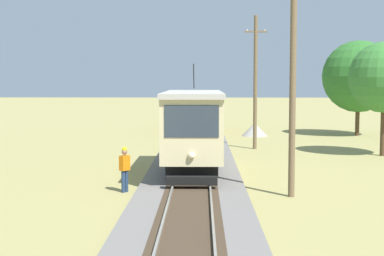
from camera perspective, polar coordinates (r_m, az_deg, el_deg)
red_tram at (r=25.32m, az=0.13°, el=0.07°), size 2.60×8.54×4.79m
freight_car at (r=46.37m, az=0.54°, el=1.51°), size 2.40×5.20×2.31m
utility_pole_near_tram at (r=20.83m, az=10.31°, el=4.84°), size 1.40×0.33×8.48m
utility_pole_mid at (r=35.10m, az=6.52°, el=4.80°), size 1.40×0.29×8.34m
gravel_pile at (r=43.33m, az=6.44°, el=-0.15°), size 2.02×2.02×1.01m
track_worker at (r=21.70m, az=-6.93°, el=-4.01°), size 0.42×0.45×1.78m
tree_right_far at (r=45.01m, az=16.72°, el=5.09°), size 5.56×5.56×7.39m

